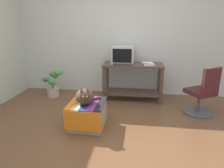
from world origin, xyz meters
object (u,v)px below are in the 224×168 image
(potted_plant, at_px, (53,85))
(stapler, at_px, (145,64))
(book, at_px, (148,64))
(ottoman_with_blanket, at_px, (87,114))
(desk, at_px, (133,76))
(tv_monitor, at_px, (123,55))
(office_chair, at_px, (203,94))
(keyboard, at_px, (124,64))
(cat, at_px, (85,96))

(potted_plant, relative_size, stapler, 5.55)
(book, xyz_separation_m, stapler, (-0.06, -0.10, 0.00))
(ottoman_with_blanket, relative_size, potted_plant, 1.01)
(desk, xyz_separation_m, tv_monitor, (-0.23, 0.08, 0.43))
(office_chair, distance_m, stapler, 1.19)
(keyboard, bearing_deg, desk, 36.22)
(office_chair, bearing_deg, cat, -11.33)
(tv_monitor, distance_m, potted_plant, 1.70)
(book, bearing_deg, desk, 161.97)
(ottoman_with_blanket, xyz_separation_m, cat, (-0.02, -0.05, 0.32))
(potted_plant, bearing_deg, keyboard, -1.07)
(keyboard, height_order, stapler, stapler)
(desk, xyz_separation_m, ottoman_with_blanket, (-0.66, -1.32, -0.32))
(cat, relative_size, stapler, 4.28)
(cat, distance_m, stapler, 1.56)
(cat, bearing_deg, ottoman_with_blanket, 54.10)
(keyboard, height_order, office_chair, office_chair)
(office_chair, bearing_deg, tv_monitor, -57.53)
(tv_monitor, height_order, potted_plant, tv_monitor)
(desk, bearing_deg, office_chair, -26.38)
(keyboard, height_order, ottoman_with_blanket, keyboard)
(cat, bearing_deg, stapler, 35.27)
(book, relative_size, stapler, 2.36)
(tv_monitor, xyz_separation_m, potted_plant, (-1.54, -0.19, -0.69))
(desk, bearing_deg, keyboard, -146.50)
(ottoman_with_blanket, bearing_deg, desk, 63.42)
(desk, relative_size, keyboard, 3.12)
(stapler, bearing_deg, tv_monitor, 75.14)
(potted_plant, height_order, stapler, stapler)
(ottoman_with_blanket, xyz_separation_m, potted_plant, (-1.11, 1.22, 0.05))
(tv_monitor, relative_size, ottoman_with_blanket, 0.77)
(book, relative_size, cat, 0.55)
(book, xyz_separation_m, potted_plant, (-2.07, -0.06, -0.54))
(book, bearing_deg, keyboard, 179.58)
(desk, height_order, potted_plant, desk)
(book, xyz_separation_m, office_chair, (0.96, -0.57, -0.41))
(keyboard, relative_size, potted_plant, 0.66)
(desk, distance_m, stapler, 0.40)
(keyboard, relative_size, cat, 0.85)
(desk, bearing_deg, stapler, -29.90)
(keyboard, bearing_deg, ottoman_with_blanket, -109.67)
(desk, height_order, tv_monitor, tv_monitor)
(book, height_order, ottoman_with_blanket, book)
(keyboard, bearing_deg, cat, -109.54)
(potted_plant, relative_size, office_chair, 0.69)
(tv_monitor, xyz_separation_m, office_chair, (1.49, -0.69, -0.56))
(potted_plant, bearing_deg, desk, 3.24)
(desk, relative_size, office_chair, 1.40)
(tv_monitor, bearing_deg, book, -13.87)
(book, bearing_deg, ottoman_with_blanket, -137.93)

